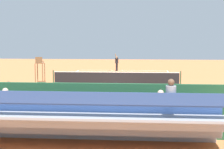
# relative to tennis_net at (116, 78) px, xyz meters

# --- Properties ---
(ground_plane) EXTENTS (60.00, 60.00, 0.00)m
(ground_plane) POSITION_rel_tennis_net_xyz_m (0.00, 0.00, -0.50)
(ground_plane) COLOR #D17542
(court_line_markings) EXTENTS (10.10, 22.20, 0.01)m
(court_line_markings) POSITION_rel_tennis_net_xyz_m (0.00, -0.04, -0.50)
(court_line_markings) COLOR white
(court_line_markings) RESTS_ON ground
(tennis_net) EXTENTS (10.30, 0.10, 1.07)m
(tennis_net) POSITION_rel_tennis_net_xyz_m (0.00, 0.00, 0.00)
(tennis_net) COLOR black
(tennis_net) RESTS_ON ground
(backdrop_wall) EXTENTS (18.00, 0.16, 2.00)m
(backdrop_wall) POSITION_rel_tennis_net_xyz_m (0.00, 14.00, 0.50)
(backdrop_wall) COLOR #235633
(backdrop_wall) RESTS_ON ground
(bleacher_stand) EXTENTS (9.06, 2.40, 2.48)m
(bleacher_stand) POSITION_rel_tennis_net_xyz_m (0.09, 15.36, 0.43)
(bleacher_stand) COLOR #9EA0A5
(bleacher_stand) RESTS_ON ground
(umpire_chair) EXTENTS (0.67, 0.67, 2.14)m
(umpire_chair) POSITION_rel_tennis_net_xyz_m (6.20, 0.04, 0.81)
(umpire_chair) COLOR brown
(umpire_chair) RESTS_ON ground
(courtside_bench) EXTENTS (1.80, 0.40, 0.93)m
(courtside_bench) POSITION_rel_tennis_net_xyz_m (-2.82, 13.27, 0.06)
(courtside_bench) COLOR #9E754C
(courtside_bench) RESTS_ON ground
(equipment_bag) EXTENTS (0.90, 0.36, 0.36)m
(equipment_bag) POSITION_rel_tennis_net_xyz_m (-1.32, 13.40, -0.32)
(equipment_bag) COLOR #334C8C
(equipment_bag) RESTS_ON ground
(tennis_player) EXTENTS (0.46, 0.56, 1.93)m
(tennis_player) POSITION_rel_tennis_net_xyz_m (0.61, -10.32, 0.51)
(tennis_player) COLOR black
(tennis_player) RESTS_ON ground
(tennis_racket) EXTENTS (0.54, 0.48, 0.03)m
(tennis_racket) POSITION_rel_tennis_net_xyz_m (1.19, -10.41, -0.49)
(tennis_racket) COLOR black
(tennis_racket) RESTS_ON ground
(tennis_ball_near) EXTENTS (0.07, 0.07, 0.07)m
(tennis_ball_near) POSITION_rel_tennis_net_xyz_m (1.93, -7.82, -0.47)
(tennis_ball_near) COLOR #CCDB33
(tennis_ball_near) RESTS_ON ground
(line_judge) EXTENTS (0.43, 0.55, 1.93)m
(line_judge) POSITION_rel_tennis_net_xyz_m (3.57, 13.32, 0.51)
(line_judge) COLOR #232328
(line_judge) RESTS_ON ground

